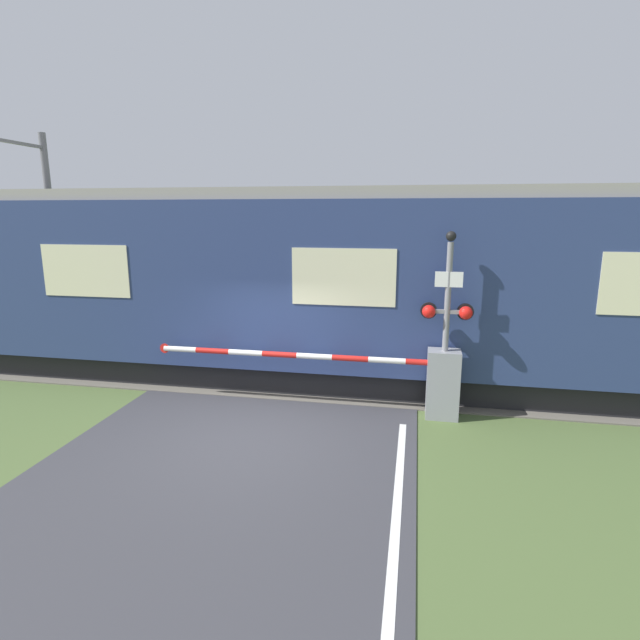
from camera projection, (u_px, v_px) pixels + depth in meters
The scene contains 6 objects.
ground_plane at pixel (248, 437), 8.63m from camera, with size 80.00×80.00×0.00m, color #4C6033.
track_bed at pixel (294, 375), 11.85m from camera, with size 36.00×3.20×0.13m.
train at pixel (353, 286), 11.13m from camera, with size 20.21×3.04×4.30m.
crossing_barrier at pixel (418, 379), 9.42m from camera, with size 6.02×0.44×1.31m.
signal_post at pixel (447, 315), 9.05m from camera, with size 0.95×0.26×3.49m.
catenary_pole at pixel (52, 236), 14.51m from camera, with size 0.20×1.90×6.00m.
Camera 1 is at (2.75, -7.63, 3.81)m, focal length 28.00 mm.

